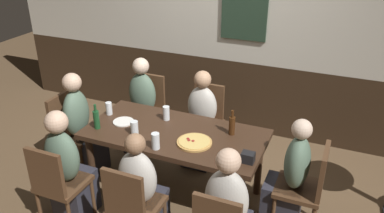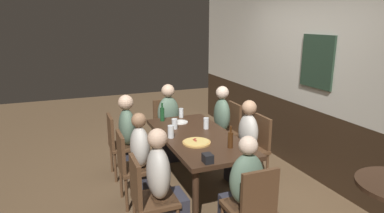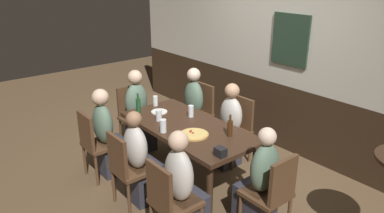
{
  "view_description": "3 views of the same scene",
  "coord_description": "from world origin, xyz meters",
  "px_view_note": "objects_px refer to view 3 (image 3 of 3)",
  "views": [
    {
      "loc": [
        1.44,
        -2.97,
        2.63
      ],
      "look_at": [
        0.21,
        -0.06,
        1.08
      ],
      "focal_mm": 36.75,
      "sensor_mm": 36.0,
      "label": 1
    },
    {
      "loc": [
        3.56,
        -1.49,
        2.11
      ],
      "look_at": [
        0.02,
        -0.08,
        1.12
      ],
      "focal_mm": 31.12,
      "sensor_mm": 36.0,
      "label": 2
    },
    {
      "loc": [
        3.09,
        -2.46,
        2.49
      ],
      "look_at": [
        -0.07,
        0.12,
        0.93
      ],
      "focal_mm": 34.21,
      "sensor_mm": 36.0,
      "label": 3
    }
  ],
  "objects_px": {
    "beer_bottle_brown": "(230,128)",
    "person_left_near": "(108,139)",
    "beer_bottle_green": "(138,105)",
    "chair_right_near": "(169,199)",
    "dining_table": "(188,132)",
    "person_right_near": "(183,194)",
    "pint_glass_stout": "(191,112)",
    "plate_white_large": "(159,112)",
    "chair_mid_near": "(127,166)",
    "person_head_west": "(139,116)",
    "chair_head_east": "(273,191)",
    "chair_left_near": "(95,142)",
    "person_left_far": "(191,113)",
    "highball_clear": "(163,126)",
    "person_mid_far": "(228,131)",
    "pizza": "(194,134)",
    "tumbler_short": "(159,116)",
    "chair_mid_far": "(237,126)",
    "person_mid_near": "(140,165)",
    "chair_head_west": "(133,113)",
    "person_head_east": "(259,187)",
    "pint_glass_pale": "(155,101)",
    "chair_left_far": "(200,110)"
  },
  "relations": [
    {
      "from": "chair_head_west",
      "to": "person_head_east",
      "type": "bearing_deg",
      "value": 0.0
    },
    {
      "from": "tumbler_short",
      "to": "pint_glass_pale",
      "type": "distance_m",
      "value": 0.52
    },
    {
      "from": "person_left_near",
      "to": "person_right_near",
      "type": "bearing_deg",
      "value": 0.01
    },
    {
      "from": "pint_glass_stout",
      "to": "plate_white_large",
      "type": "bearing_deg",
      "value": -149.32
    },
    {
      "from": "person_head_east",
      "to": "beer_bottle_brown",
      "type": "relative_size",
      "value": 4.43
    },
    {
      "from": "chair_mid_near",
      "to": "pizza",
      "type": "relative_size",
      "value": 2.7
    },
    {
      "from": "plate_white_large",
      "to": "person_mid_near",
      "type": "bearing_deg",
      "value": -48.97
    },
    {
      "from": "dining_table",
      "to": "highball_clear",
      "type": "bearing_deg",
      "value": -95.44
    },
    {
      "from": "person_mid_far",
      "to": "person_mid_near",
      "type": "xyz_separation_m",
      "value": [
        0.0,
        -1.34,
        -0.01
      ]
    },
    {
      "from": "chair_head_east",
      "to": "person_mid_near",
      "type": "height_order",
      "value": "person_mid_near"
    },
    {
      "from": "chair_left_near",
      "to": "beer_bottle_brown",
      "type": "relative_size",
      "value": 3.5
    },
    {
      "from": "chair_right_near",
      "to": "pint_glass_pale",
      "type": "bearing_deg",
      "value": 149.75
    },
    {
      "from": "beer_bottle_green",
      "to": "chair_right_near",
      "type": "bearing_deg",
      "value": -22.08
    },
    {
      "from": "pint_glass_pale",
      "to": "person_mid_near",
      "type": "bearing_deg",
      "value": -43.17
    },
    {
      "from": "chair_head_west",
      "to": "person_left_near",
      "type": "height_order",
      "value": "person_left_near"
    },
    {
      "from": "person_mid_near",
      "to": "beer_bottle_green",
      "type": "height_order",
      "value": "person_mid_near"
    },
    {
      "from": "chair_head_east",
      "to": "beer_bottle_green",
      "type": "relative_size",
      "value": 3.43
    },
    {
      "from": "person_mid_far",
      "to": "highball_clear",
      "type": "bearing_deg",
      "value": -91.81
    },
    {
      "from": "person_head_west",
      "to": "pint_glass_pale",
      "type": "xyz_separation_m",
      "value": [
        0.33,
        0.08,
        0.3
      ]
    },
    {
      "from": "person_head_west",
      "to": "beer_bottle_brown",
      "type": "height_order",
      "value": "person_head_west"
    },
    {
      "from": "dining_table",
      "to": "person_right_near",
      "type": "relative_size",
      "value": 1.52
    },
    {
      "from": "person_mid_near",
      "to": "person_left_near",
      "type": "bearing_deg",
      "value": -179.82
    },
    {
      "from": "chair_mid_near",
      "to": "person_head_west",
      "type": "relative_size",
      "value": 0.75
    },
    {
      "from": "chair_head_east",
      "to": "person_mid_far",
      "type": "xyz_separation_m",
      "value": [
        -1.29,
        0.67,
        -0.03
      ]
    },
    {
      "from": "person_mid_near",
      "to": "person_head_east",
      "type": "relative_size",
      "value": 0.98
    },
    {
      "from": "chair_right_near",
      "to": "pint_glass_stout",
      "type": "height_order",
      "value": "pint_glass_stout"
    },
    {
      "from": "chair_right_near",
      "to": "pint_glass_pale",
      "type": "relative_size",
      "value": 6.55
    },
    {
      "from": "chair_mid_near",
      "to": "person_mid_far",
      "type": "bearing_deg",
      "value": 90.0
    },
    {
      "from": "chair_left_far",
      "to": "person_mid_near",
      "type": "height_order",
      "value": "person_mid_near"
    },
    {
      "from": "pint_glass_stout",
      "to": "beer_bottle_brown",
      "type": "relative_size",
      "value": 0.58
    },
    {
      "from": "person_mid_far",
      "to": "person_head_west",
      "type": "distance_m",
      "value": 1.31
    },
    {
      "from": "person_head_west",
      "to": "beer_bottle_green",
      "type": "xyz_separation_m",
      "value": [
        0.39,
        -0.23,
        0.35
      ]
    },
    {
      "from": "chair_head_west",
      "to": "person_right_near",
      "type": "bearing_deg",
      "value": -18.15
    },
    {
      "from": "person_left_far",
      "to": "beer_bottle_green",
      "type": "distance_m",
      "value": 0.97
    },
    {
      "from": "chair_mid_near",
      "to": "person_left_far",
      "type": "distance_m",
      "value": 1.69
    },
    {
      "from": "person_mid_near",
      "to": "chair_left_near",
      "type": "bearing_deg",
      "value": -167.88
    },
    {
      "from": "person_mid_near",
      "to": "tumbler_short",
      "type": "relative_size",
      "value": 8.21
    },
    {
      "from": "beer_bottle_brown",
      "to": "person_left_near",
      "type": "bearing_deg",
      "value": -146.43
    },
    {
      "from": "chair_right_near",
      "to": "chair_mid_near",
      "type": "xyz_separation_m",
      "value": [
        -0.77,
        0.0,
        0.0
      ]
    },
    {
      "from": "person_right_near",
      "to": "person_head_west",
      "type": "distance_m",
      "value": 2.01
    },
    {
      "from": "chair_left_far",
      "to": "person_left_far",
      "type": "height_order",
      "value": "person_left_far"
    },
    {
      "from": "person_right_near",
      "to": "person_left_near",
      "type": "relative_size",
      "value": 1.0
    },
    {
      "from": "person_mid_near",
      "to": "beer_bottle_green",
      "type": "relative_size",
      "value": 4.27
    },
    {
      "from": "chair_left_far",
      "to": "plate_white_large",
      "type": "relative_size",
      "value": 4.19
    },
    {
      "from": "dining_table",
      "to": "chair_mid_far",
      "type": "relative_size",
      "value": 1.98
    },
    {
      "from": "pizza",
      "to": "tumbler_short",
      "type": "xyz_separation_m",
      "value": [
        -0.59,
        -0.06,
        0.05
      ]
    },
    {
      "from": "chair_head_west",
      "to": "plate_white_large",
      "type": "distance_m",
      "value": 0.76
    },
    {
      "from": "highball_clear",
      "to": "person_mid_far",
      "type": "bearing_deg",
      "value": 88.19
    },
    {
      "from": "chair_mid_far",
      "to": "chair_right_near",
      "type": "distance_m",
      "value": 1.84
    },
    {
      "from": "chair_mid_far",
      "to": "pizza",
      "type": "distance_m",
      "value": 1.02
    }
  ]
}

